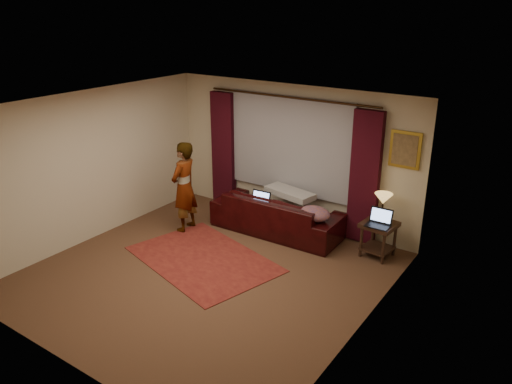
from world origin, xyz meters
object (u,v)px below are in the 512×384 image
sofa (278,207)px  laptop_sofa (257,201)px  person (184,187)px  tiffany_lamp (383,207)px  end_table (378,239)px  laptop_table (378,219)px

sofa → laptop_sofa: sofa is taller
sofa → person: size_ratio=1.44×
laptop_sofa → tiffany_lamp: bearing=9.3°
laptop_sofa → end_table: 2.20m
laptop_sofa → person: size_ratio=0.24×
laptop_sofa → person: bearing=-154.0°
tiffany_lamp → person: (-3.29, -1.12, 0.00)m
laptop_table → person: 3.44m
laptop_sofa → end_table: laptop_sofa is taller
laptop_sofa → end_table: (2.15, 0.36, -0.32)m
laptop_sofa → laptop_table: 2.19m
sofa → laptop_sofa: (-0.29, -0.22, 0.13)m
end_table → tiffany_lamp: size_ratio=1.28×
tiffany_lamp → person: size_ratio=0.28×
sofa → laptop_table: 1.90m
end_table → laptop_table: laptop_table is taller
end_table → person: (-3.31, -1.00, 0.53)m
laptop_sofa → person: person is taller
tiffany_lamp → sofa: bearing=-172.2°
tiffany_lamp → laptop_table: bearing=-81.2°
tiffany_lamp → laptop_table: 0.29m
laptop_sofa → laptop_table: bearing=2.3°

